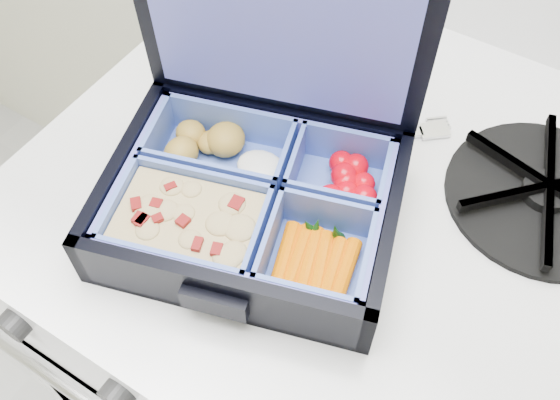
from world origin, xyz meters
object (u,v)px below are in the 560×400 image
Objects in this scene: bento_box at (252,203)px; fork at (353,139)px; stove at (328,340)px; burner_grate at (547,190)px.

fork is (0.03, 0.13, -0.03)m from bento_box.
burner_grate is (0.17, 0.05, 0.45)m from stove.
burner_grate is 1.04× the size of fork.
stove is 0.44m from fork.
bento_box is 0.27m from burner_grate.
bento_box is 0.14m from fork.
burner_grate is at bearing 59.52° from fork.
burner_grate is 0.19m from fork.
bento_box is 1.37× the size of burner_grate.
bento_box reaches higher than stove.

